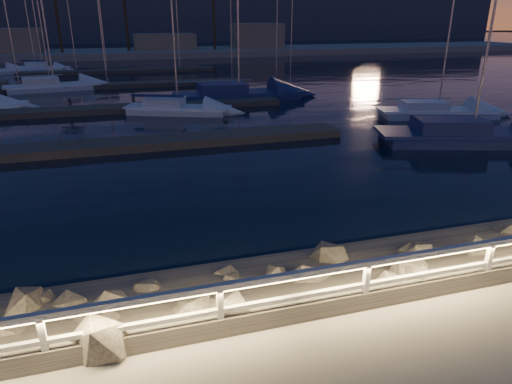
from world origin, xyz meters
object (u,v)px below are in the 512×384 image
Objects in this scene: guard_rail at (160,308)px; sailboat_d at (467,134)px; sailboat_h at (435,111)px; sailboat_k at (52,86)px; sailboat_l at (235,94)px; sailboat_m at (42,68)px; sailboat_c at (175,108)px.

guard_rail is 2.69× the size of sailboat_d.
sailboat_k reaches higher than sailboat_h.
sailboat_k is at bearing 157.51° from sailboat_h.
sailboat_l reaches higher than guard_rail.
guard_rail is at bearing -106.39° from sailboat_l.
sailboat_k is at bearing 147.25° from sailboat_l.
sailboat_m is at bearing 142.58° from sailboat_h.
guard_rail is 4.28× the size of sailboat_m.
sailboat_d reaches higher than sailboat_c.
guard_rail is at bearing -126.73° from sailboat_d.
sailboat_h is (2.58, 6.09, -0.06)m from sailboat_d.
sailboat_c is 0.70× the size of sailboat_l.
sailboat_d is at bearing -62.32° from sailboat_l.
sailboat_k is 17.63m from sailboat_m.
guard_rail is 29.52m from sailboat_l.
sailboat_h is (16.16, -5.96, 0.00)m from sailboat_c.
sailboat_c is at bearing -47.51° from sailboat_m.
sailboat_l is (14.44, -9.43, 0.04)m from sailboat_k.
sailboat_k is (-5.91, 37.68, -0.94)m from guard_rail.
sailboat_k is 1.35× the size of sailboat_m.
sailboat_k is at bearing 98.92° from guard_rail.
sailboat_l is (-10.90, 10.05, 0.08)m from sailboat_h.
sailboat_l is at bearing 152.40° from sailboat_h.
sailboat_m is (-8.88, 55.06, -0.98)m from guard_rail.
sailboat_c is 16.35m from sailboat_k.
sailboat_c is 33.21m from sailboat_m.
sailboat_k is at bearing 147.96° from sailboat_c.
sailboat_k is at bearing -59.29° from sailboat_m.
guard_rail is 38.15m from sailboat_k.
sailboat_c is at bearing 155.99° from sailboat_d.
sailboat_l is (-8.32, 16.14, 0.01)m from sailboat_d.
sailboat_l reaches higher than sailboat_d.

